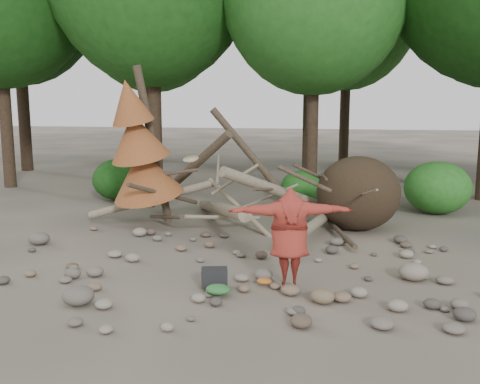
# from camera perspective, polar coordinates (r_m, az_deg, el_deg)

# --- Properties ---
(ground) EXTENTS (120.00, 120.00, 0.00)m
(ground) POSITION_cam_1_polar(r_m,az_deg,el_deg) (10.76, -1.53, -8.68)
(ground) COLOR #514C44
(ground) RESTS_ON ground
(deadfall_pile) EXTENTS (8.55, 5.24, 3.30)m
(deadfall_pile) POSITION_cam_1_polar(r_m,az_deg,el_deg) (14.40, 10.19, -0.27)
(deadfall_pile) COLOR #332619
(deadfall_pile) RESTS_ON ground
(dead_conifer) EXTENTS (2.06, 2.16, 4.35)m
(dead_conifer) POSITION_cam_1_polar(r_m,az_deg,el_deg) (14.45, -10.62, 4.40)
(dead_conifer) COLOR #4C3F30
(dead_conifer) RESTS_ON ground
(bush_left) EXTENTS (1.80, 1.80, 1.44)m
(bush_left) POSITION_cam_1_polar(r_m,az_deg,el_deg) (19.04, -12.81, 1.31)
(bush_left) COLOR #194D14
(bush_left) RESTS_ON ground
(bush_mid) EXTENTS (1.40, 1.40, 1.12)m
(bush_mid) POSITION_cam_1_polar(r_m,az_deg,el_deg) (18.04, 6.59, 0.53)
(bush_mid) COLOR #22621C
(bush_mid) RESTS_ON ground
(bush_right) EXTENTS (2.00, 2.00, 1.60)m
(bush_right) POSITION_cam_1_polar(r_m,az_deg,el_deg) (17.35, 20.31, 0.44)
(bush_right) COLOR #2C7424
(bush_right) RESTS_ON ground
(frisbee_thrower) EXTENTS (3.26, 1.07, 2.31)m
(frisbee_thrower) POSITION_cam_1_polar(r_m,az_deg,el_deg) (9.68, 5.29, -4.74)
(frisbee_thrower) COLOR maroon
(frisbee_thrower) RESTS_ON ground
(backpack) EXTENTS (0.54, 0.42, 0.31)m
(backpack) POSITION_cam_1_polar(r_m,az_deg,el_deg) (9.91, -2.74, -9.36)
(backpack) COLOR black
(backpack) RESTS_ON ground
(cloth_green) EXTENTS (0.44, 0.37, 0.17)m
(cloth_green) POSITION_cam_1_polar(r_m,az_deg,el_deg) (9.53, -2.35, -10.62)
(cloth_green) COLOR #2A6A30
(cloth_green) RESTS_ON ground
(cloth_orange) EXTENTS (0.28, 0.23, 0.10)m
(cloth_orange) POSITION_cam_1_polar(r_m,az_deg,el_deg) (10.04, 2.60, -9.74)
(cloth_orange) COLOR #BD6320
(cloth_orange) RESTS_ON ground
(boulder_front_left) EXTENTS (0.55, 0.50, 0.33)m
(boulder_front_left) POSITION_cam_1_polar(r_m,az_deg,el_deg) (9.53, -16.88, -10.51)
(boulder_front_left) COLOR #625B52
(boulder_front_left) RESTS_ON ground
(boulder_front_right) EXTENTS (0.41, 0.37, 0.25)m
(boulder_front_right) POSITION_cam_1_polar(r_m,az_deg,el_deg) (9.32, 8.81, -10.94)
(boulder_front_right) COLOR #766249
(boulder_front_right) RESTS_ON ground
(boulder_mid_right) EXTENTS (0.56, 0.51, 0.34)m
(boulder_mid_right) POSITION_cam_1_polar(r_m,az_deg,el_deg) (10.84, 18.01, -8.09)
(boulder_mid_right) COLOR gray
(boulder_mid_right) RESTS_ON ground
(boulder_mid_left) EXTENTS (0.52, 0.47, 0.31)m
(boulder_mid_left) POSITION_cam_1_polar(r_m,az_deg,el_deg) (13.70, -20.66, -4.64)
(boulder_mid_left) COLOR #625952
(boulder_mid_left) RESTS_ON ground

